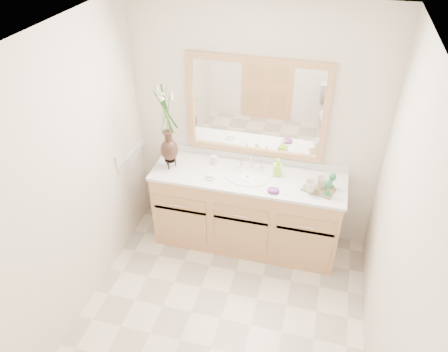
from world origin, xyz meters
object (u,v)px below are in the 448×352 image
(flower_vase, at_px, (167,116))
(tumbler, at_px, (214,160))
(tray, at_px, (319,189))
(soap_bottle, at_px, (278,168))

(flower_vase, bearing_deg, tumbler, 22.50)
(tumbler, relative_size, tray, 0.32)
(flower_vase, relative_size, tumbler, 9.27)
(soap_bottle, bearing_deg, flower_vase, 171.95)
(tumbler, bearing_deg, tray, -10.23)
(tumbler, xyz_separation_m, tray, (1.03, -0.19, -0.04))
(tray, bearing_deg, tumbler, -172.87)
(flower_vase, bearing_deg, tray, -0.95)
(flower_vase, distance_m, tray, 1.52)
(flower_vase, height_order, tumbler, flower_vase)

